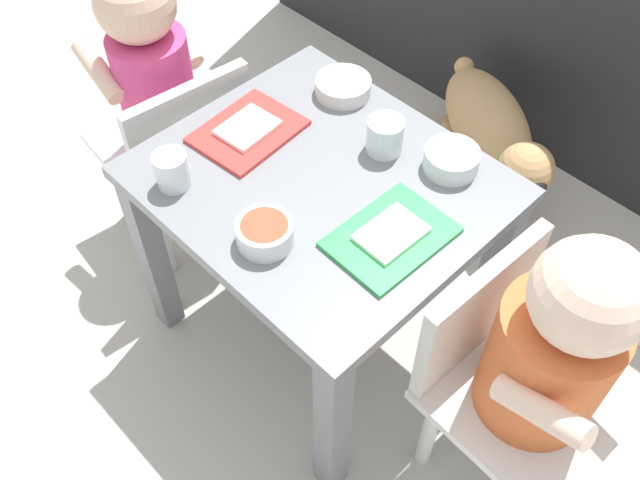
{
  "coord_description": "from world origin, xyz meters",
  "views": [
    {
      "loc": [
        0.58,
        -0.56,
        1.29
      ],
      "look_at": [
        0.0,
        0.0,
        0.3
      ],
      "focal_mm": 39.11,
      "sensor_mm": 36.0,
      "label": 1
    }
  ],
  "objects_px": {
    "seated_child_left": "(158,87)",
    "water_cup_right": "(172,172)",
    "food_tray_left": "(248,130)",
    "cereal_bowl_right_side": "(343,86)",
    "food_tray_right": "(391,236)",
    "dining_table": "(320,214)",
    "dog": "(493,131)",
    "seated_child_right": "(547,351)",
    "veggie_bowl_far": "(265,233)",
    "veggie_bowl_near": "(452,159)",
    "water_cup_left": "(385,138)"
  },
  "relations": [
    {
      "from": "dining_table",
      "to": "veggie_bowl_near",
      "type": "height_order",
      "value": "veggie_bowl_near"
    },
    {
      "from": "food_tray_left",
      "to": "cereal_bowl_right_side",
      "type": "xyz_separation_m",
      "value": [
        0.04,
        0.2,
        0.01
      ]
    },
    {
      "from": "seated_child_left",
      "to": "veggie_bowl_far",
      "type": "relative_size",
      "value": 7.5
    },
    {
      "from": "seated_child_left",
      "to": "veggie_bowl_far",
      "type": "distance_m",
      "value": 0.5
    },
    {
      "from": "water_cup_left",
      "to": "water_cup_right",
      "type": "xyz_separation_m",
      "value": [
        -0.19,
        -0.31,
        0.0
      ]
    },
    {
      "from": "water_cup_right",
      "to": "veggie_bowl_far",
      "type": "height_order",
      "value": "water_cup_right"
    },
    {
      "from": "food_tray_left",
      "to": "food_tray_right",
      "type": "height_order",
      "value": "same"
    },
    {
      "from": "dining_table",
      "to": "dog",
      "type": "distance_m",
      "value": 0.62
    },
    {
      "from": "seated_child_left",
      "to": "water_cup_right",
      "type": "distance_m",
      "value": 0.33
    },
    {
      "from": "dog",
      "to": "water_cup_right",
      "type": "distance_m",
      "value": 0.84
    },
    {
      "from": "seated_child_right",
      "to": "food_tray_right",
      "type": "distance_m",
      "value": 0.28
    },
    {
      "from": "veggie_bowl_far",
      "to": "seated_child_right",
      "type": "bearing_deg",
      "value": 24.69
    },
    {
      "from": "seated_child_left",
      "to": "food_tray_right",
      "type": "height_order",
      "value": "seated_child_left"
    },
    {
      "from": "veggie_bowl_far",
      "to": "dog",
      "type": "bearing_deg",
      "value": 94.56
    },
    {
      "from": "seated_child_left",
      "to": "cereal_bowl_right_side",
      "type": "distance_m",
      "value": 0.38
    },
    {
      "from": "seated_child_right",
      "to": "food_tray_left",
      "type": "xyz_separation_m",
      "value": [
        -0.61,
        -0.04,
        0.06
      ]
    },
    {
      "from": "dog",
      "to": "water_cup_right",
      "type": "relative_size",
      "value": 7.12
    },
    {
      "from": "food_tray_left",
      "to": "cereal_bowl_right_side",
      "type": "bearing_deg",
      "value": 78.41
    },
    {
      "from": "seated_child_right",
      "to": "veggie_bowl_near",
      "type": "relative_size",
      "value": 6.95
    },
    {
      "from": "food_tray_left",
      "to": "cereal_bowl_right_side",
      "type": "distance_m",
      "value": 0.2
    },
    {
      "from": "seated_child_right",
      "to": "dog",
      "type": "height_order",
      "value": "seated_child_right"
    },
    {
      "from": "seated_child_right",
      "to": "water_cup_left",
      "type": "bearing_deg",
      "value": 167.0
    },
    {
      "from": "dog",
      "to": "food_tray_right",
      "type": "distance_m",
      "value": 0.7
    },
    {
      "from": "water_cup_right",
      "to": "dog",
      "type": "bearing_deg",
      "value": 79.94
    },
    {
      "from": "food_tray_right",
      "to": "veggie_bowl_far",
      "type": "height_order",
      "value": "veggie_bowl_far"
    },
    {
      "from": "food_tray_right",
      "to": "water_cup_right",
      "type": "height_order",
      "value": "water_cup_right"
    },
    {
      "from": "water_cup_left",
      "to": "veggie_bowl_near",
      "type": "bearing_deg",
      "value": 23.03
    },
    {
      "from": "seated_child_right",
      "to": "veggie_bowl_far",
      "type": "height_order",
      "value": "seated_child_right"
    },
    {
      "from": "food_tray_left",
      "to": "water_cup_right",
      "type": "height_order",
      "value": "water_cup_right"
    },
    {
      "from": "water_cup_left",
      "to": "cereal_bowl_right_side",
      "type": "relative_size",
      "value": 0.61
    },
    {
      "from": "food_tray_right",
      "to": "veggie_bowl_far",
      "type": "relative_size",
      "value": 2.15
    },
    {
      "from": "food_tray_right",
      "to": "veggie_bowl_near",
      "type": "height_order",
      "value": "veggie_bowl_near"
    },
    {
      "from": "seated_child_left",
      "to": "cereal_bowl_right_side",
      "type": "relative_size",
      "value": 6.46
    },
    {
      "from": "seated_child_right",
      "to": "food_tray_right",
      "type": "relative_size",
      "value": 3.37
    },
    {
      "from": "dog",
      "to": "food_tray_left",
      "type": "relative_size",
      "value": 2.3
    },
    {
      "from": "veggie_bowl_near",
      "to": "cereal_bowl_right_side",
      "type": "bearing_deg",
      "value": 177.51
    },
    {
      "from": "water_cup_right",
      "to": "cereal_bowl_right_side",
      "type": "bearing_deg",
      "value": 85.13
    },
    {
      "from": "seated_child_left",
      "to": "water_cup_right",
      "type": "bearing_deg",
      "value": -29.45
    },
    {
      "from": "food_tray_right",
      "to": "water_cup_left",
      "type": "distance_m",
      "value": 0.2
    },
    {
      "from": "food_tray_left",
      "to": "water_cup_left",
      "type": "xyz_separation_m",
      "value": [
        0.19,
        0.14,
        0.02
      ]
    },
    {
      "from": "seated_child_left",
      "to": "water_cup_left",
      "type": "xyz_separation_m",
      "value": [
        0.47,
        0.15,
        0.07
      ]
    },
    {
      "from": "seated_child_left",
      "to": "food_tray_left",
      "type": "bearing_deg",
      "value": 1.76
    },
    {
      "from": "seated_child_right",
      "to": "veggie_bowl_far",
      "type": "xyz_separation_m",
      "value": [
        -0.4,
        -0.19,
        0.08
      ]
    },
    {
      "from": "seated_child_left",
      "to": "seated_child_right",
      "type": "bearing_deg",
      "value": 3.4
    },
    {
      "from": "water_cup_left",
      "to": "water_cup_right",
      "type": "relative_size",
      "value": 1.02
    },
    {
      "from": "dog",
      "to": "cereal_bowl_right_side",
      "type": "height_order",
      "value": "cereal_bowl_right_side"
    },
    {
      "from": "dog",
      "to": "cereal_bowl_right_side",
      "type": "bearing_deg",
      "value": -104.56
    },
    {
      "from": "dining_table",
      "to": "cereal_bowl_right_side",
      "type": "height_order",
      "value": "cereal_bowl_right_side"
    },
    {
      "from": "seated_child_left",
      "to": "water_cup_left",
      "type": "distance_m",
      "value": 0.49
    },
    {
      "from": "seated_child_left",
      "to": "food_tray_left",
      "type": "xyz_separation_m",
      "value": [
        0.27,
        0.01,
        0.05
      ]
    }
  ]
}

